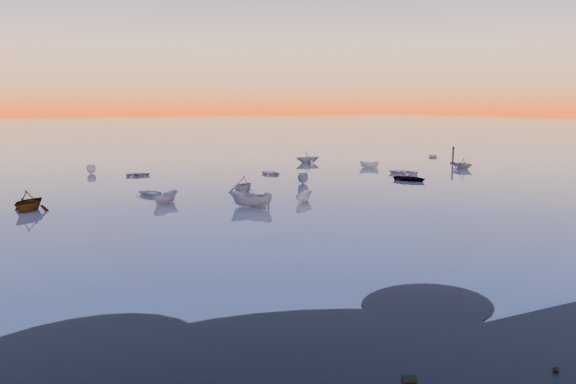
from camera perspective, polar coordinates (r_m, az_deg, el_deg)
ground at (r=124.87m, az=-13.48°, el=4.05°), size 600.00×600.00×0.00m
mud_lobes at (r=35.49m, az=26.00°, el=-8.69°), size 140.00×6.00×0.07m
moored_fleet at (r=79.91m, az=-6.01°, el=1.59°), size 124.00×58.00×1.20m
boat_near_left at (r=64.71m, az=-13.66°, el=-0.36°), size 4.02×2.76×0.93m
boat_near_center at (r=59.54m, az=-12.31°, el=-1.11°), size 3.19×3.67×1.20m
boat_near_right at (r=92.92m, az=17.26°, el=2.27°), size 4.10×2.52×1.33m
channel_marker at (r=100.70m, az=16.42°, el=3.51°), size 0.89×0.89×3.15m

